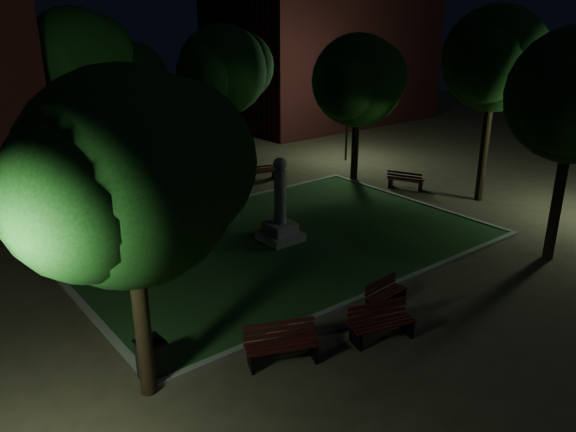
% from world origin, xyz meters
% --- Properties ---
extents(ground, '(80.00, 80.00, 0.00)m').
position_xyz_m(ground, '(0.00, 0.00, 0.00)').
color(ground, '#483D2B').
extents(lawn, '(15.00, 10.00, 0.08)m').
position_xyz_m(lawn, '(0.00, 2.00, 0.04)').
color(lawn, '#20421B').
rests_on(lawn, ground).
extents(lawn_kerb, '(15.40, 10.40, 0.12)m').
position_xyz_m(lawn_kerb, '(0.00, 2.00, 0.06)').
color(lawn_kerb, slate).
rests_on(lawn_kerb, ground).
extents(monument, '(1.40, 1.40, 3.20)m').
position_xyz_m(monument, '(0.00, 2.00, 0.96)').
color(monument, gray).
rests_on(monument, lawn).
extents(building_far, '(16.00, 10.00, 12.00)m').
position_xyz_m(building_far, '(18.00, 20.00, 6.00)').
color(building_far, '#551C1A').
rests_on(building_far, ground).
extents(tree_west, '(5.47, 4.47, 7.36)m').
position_xyz_m(tree_west, '(-7.67, -3.19, 5.12)').
color(tree_west, black).
rests_on(tree_west, ground).
extents(tree_north_wl, '(4.74, 3.87, 8.45)m').
position_xyz_m(tree_north_wl, '(-3.88, 10.69, 6.49)').
color(tree_north_wl, black).
rests_on(tree_north_wl, ground).
extents(tree_north_er, '(5.15, 4.20, 7.69)m').
position_xyz_m(tree_north_er, '(2.51, 9.52, 5.58)').
color(tree_north_er, black).
rests_on(tree_north_er, ground).
extents(tree_ne, '(5.57, 4.55, 7.27)m').
position_xyz_m(tree_ne, '(8.28, 6.36, 4.99)').
color(tree_ne, black).
rests_on(tree_ne, ground).
extents(tree_east, '(5.49, 4.48, 8.55)m').
position_xyz_m(tree_east, '(10.33, 0.31, 6.30)').
color(tree_east, black).
rests_on(tree_east, ground).
extents(tree_far_north, '(4.85, 3.96, 7.15)m').
position_xyz_m(tree_far_north, '(-1.62, 12.24, 5.16)').
color(tree_far_north, black).
rests_on(tree_far_north, ground).
extents(lamppost_ne, '(1.18, 0.28, 4.53)m').
position_xyz_m(lamppost_ne, '(10.48, 9.38, 3.16)').
color(lamppost_ne, black).
rests_on(lamppost_ne, ground).
extents(bench_near_left, '(1.87, 1.08, 0.97)m').
position_xyz_m(bench_near_left, '(-1.94, -4.91, 0.46)').
color(bench_near_left, black).
rests_on(bench_near_left, ground).
extents(bench_near_right, '(1.47, 0.62, 0.79)m').
position_xyz_m(bench_near_right, '(-0.50, -3.73, 0.37)').
color(bench_near_right, black).
rests_on(bench_near_right, ground).
extents(bench_west_near, '(1.94, 1.29, 1.01)m').
position_xyz_m(bench_west_near, '(-4.65, -4.10, 0.47)').
color(bench_west_near, black).
rests_on(bench_west_near, ground).
extents(bench_right_side, '(1.25, 1.80, 0.94)m').
position_xyz_m(bench_right_side, '(8.80, 3.47, 0.44)').
color(bench_right_side, black).
rests_on(bench_right_side, ground).
extents(bench_far_side, '(1.59, 0.89, 0.83)m').
position_xyz_m(bench_far_side, '(4.29, 9.08, 0.39)').
color(bench_far_side, black).
rests_on(bench_far_side, ground).
extents(trash_bin, '(0.62, 0.62, 1.03)m').
position_xyz_m(trash_bin, '(-7.48, -2.76, 0.52)').
color(trash_bin, black).
rests_on(trash_bin, ground).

